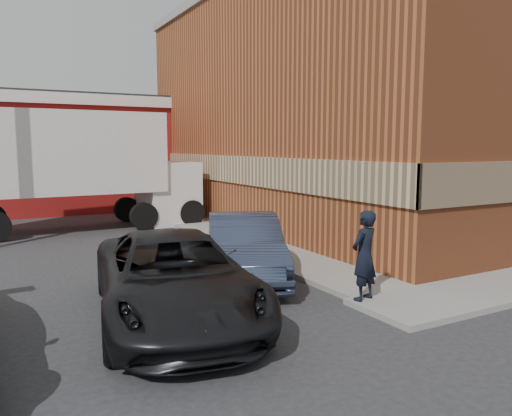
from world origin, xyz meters
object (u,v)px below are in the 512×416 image
suv_a (174,278)px  box_truck (90,163)px  man (364,255)px  brick_building (379,111)px  sedan (244,247)px

suv_a → box_truck: size_ratio=0.63×
man → suv_a: 3.74m
brick_building → suv_a: bearing=-146.2°
box_truck → man: bearing=-77.9°
brick_building → suv_a: size_ratio=3.23×
man → box_truck: box_truck is taller
man → brick_building: bearing=-150.1°
brick_building → box_truck: 12.19m
brick_building → suv_a: (-12.28, -8.22, -3.90)m
sedan → box_truck: box_truck is taller
suv_a → sedan: bearing=48.6°
suv_a → brick_building: bearing=44.1°
man → suv_a: size_ratio=0.32×
box_truck → sedan: bearing=-80.5°
man → sedan: size_ratio=0.39×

